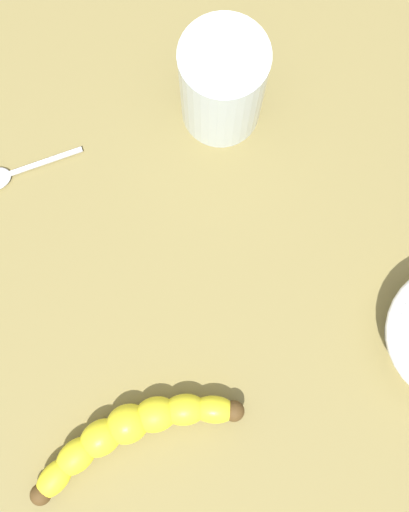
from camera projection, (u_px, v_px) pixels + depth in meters
wooden_tabletop at (221, 242)px, 61.44cm from camera, size 120.00×120.00×3.00cm
banana at (131, 432)px, 55.39cm from camera, size 20.50×8.56×3.61cm
smoothie_glass at (222, 87)px, 56.37cm from camera, size 8.09×8.09×11.89cm
teaspoon at (0, 177)px, 60.51cm from camera, size 11.10×4.83×0.80cm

